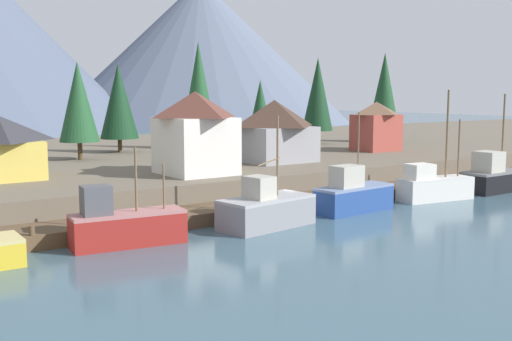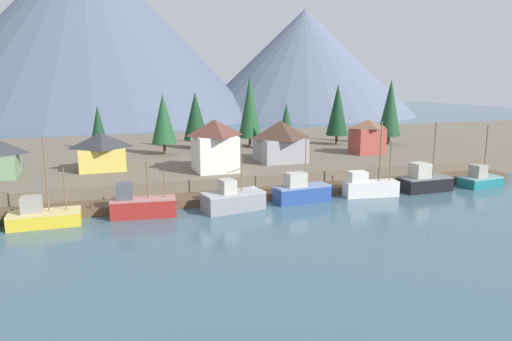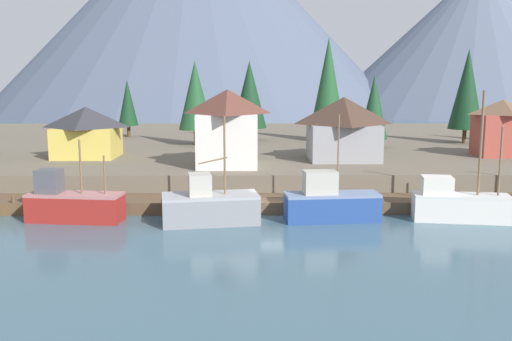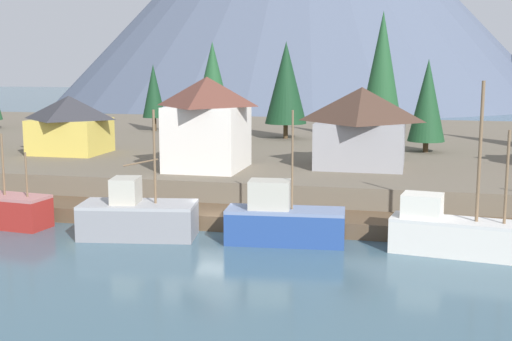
% 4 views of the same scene
% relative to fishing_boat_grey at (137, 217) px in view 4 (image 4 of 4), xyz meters
% --- Properties ---
extents(ground_plane, '(400.00, 400.00, 1.00)m').
position_rel_fishing_boat_grey_xyz_m(ground_plane, '(4.39, 22.32, -1.78)').
color(ground_plane, '#3D5B6B').
extents(dock, '(80.00, 4.00, 1.60)m').
position_rel_fishing_boat_grey_xyz_m(dock, '(4.39, 4.31, -0.77)').
color(dock, brown).
rests_on(dock, ground_plane).
extents(shoreline_bank, '(400.00, 56.00, 2.50)m').
position_rel_fishing_boat_grey_xyz_m(shoreline_bank, '(4.39, 34.32, -0.03)').
color(shoreline_bank, '#665B4C').
rests_on(shoreline_bank, ground_plane).
extents(fishing_boat_grey, '(7.52, 4.27, 7.97)m').
position_rel_fishing_boat_grey_xyz_m(fishing_boat_grey, '(0.00, 0.00, 0.00)').
color(fishing_boat_grey, gray).
rests_on(fishing_boat_grey, ground_plane).
extents(fishing_boat_blue, '(7.29, 3.05, 8.05)m').
position_rel_fishing_boat_grey_xyz_m(fishing_boat_blue, '(9.09, 0.66, 0.10)').
color(fishing_boat_blue, navy).
rests_on(fishing_boat_blue, ground_plane).
extents(fishing_boat_white, '(7.36, 3.34, 9.84)m').
position_rel_fishing_boat_grey_xyz_m(fishing_boat_white, '(18.81, 0.56, 0.02)').
color(fishing_boat_white, silver).
rests_on(fishing_boat_white, ground_plane).
extents(house_white, '(5.83, 6.61, 7.20)m').
position_rel_fishing_boat_grey_xyz_m(house_white, '(0.91, 11.92, 4.90)').
color(house_white, silver).
rests_on(house_white, shoreline_bank).
extents(house_yellow, '(6.54, 5.80, 5.27)m').
position_rel_fishing_boat_grey_xyz_m(house_yellow, '(-14.06, 17.85, 3.92)').
color(house_yellow, gold).
rests_on(house_yellow, shoreline_bank).
extents(house_grey, '(7.18, 7.03, 6.35)m').
position_rel_fishing_boat_grey_xyz_m(house_grey, '(12.47, 16.02, 4.47)').
color(house_grey, gray).
rests_on(house_grey, shoreline_bank).
extents(conifer_near_left, '(4.35, 4.35, 13.45)m').
position_rel_fishing_boat_grey_xyz_m(conifer_near_left, '(13.16, 33.10, 8.82)').
color(conifer_near_left, '#4C3823').
rests_on(conifer_near_left, shoreline_bank).
extents(conifer_near_right, '(2.75, 2.75, 8.01)m').
position_rel_fishing_boat_grey_xyz_m(conifer_near_right, '(-14.16, 38.76, 6.01)').
color(conifer_near_right, '#4C3823').
rests_on(conifer_near_right, shoreline_bank).
extents(conifer_mid_left, '(4.51, 4.51, 10.46)m').
position_rel_fishing_boat_grey_xyz_m(conifer_mid_left, '(2.93, 34.14, 7.27)').
color(conifer_mid_left, '#4C3823').
rests_on(conifer_mid_left, shoreline_bank).
extents(conifer_mid_right, '(4.16, 4.16, 10.34)m').
position_rel_fishing_boat_grey_xyz_m(conifer_mid_right, '(-3.71, 28.76, 7.35)').
color(conifer_mid_right, '#4C3823').
rests_on(conifer_mid_right, shoreline_bank).
extents(conifer_far_left, '(3.40, 3.40, 8.59)m').
position_rel_fishing_boat_grey_xyz_m(conifer_far_left, '(17.69, 26.04, 6.03)').
color(conifer_far_left, '#4C3823').
rests_on(conifer_far_left, shoreline_bank).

